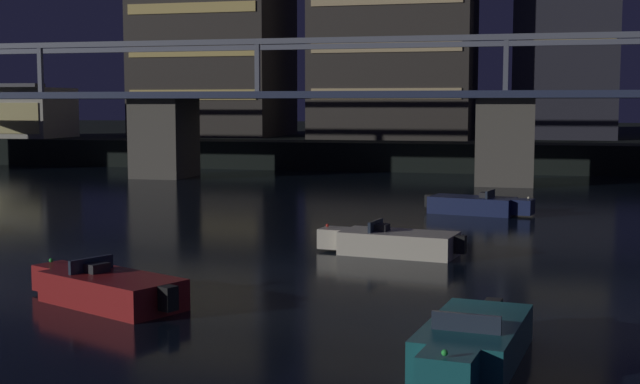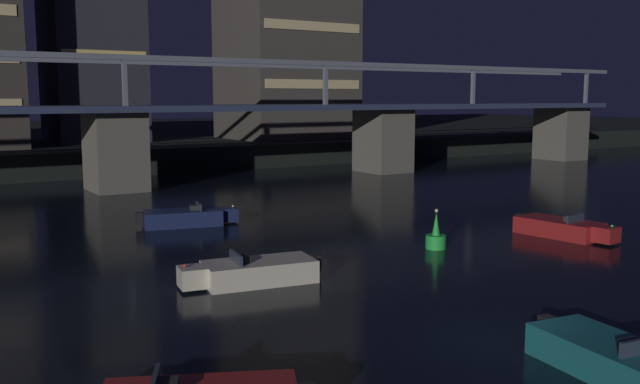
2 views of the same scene
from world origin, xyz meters
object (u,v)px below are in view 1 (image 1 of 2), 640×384
object	(u,v)px
tower_west_low	(214,33)
speedboat_mid_center	(472,343)
speedboat_mid_right	(393,243)
waterfront_pavilion	(1,112)
river_bridge	(506,120)
speedboat_far_left	(107,289)
tower_west_tall	(396,27)
speedboat_near_left	(477,205)

from	to	relation	value
tower_west_low	speedboat_mid_center	size ratio (longest dim) A/B	3.74
speedboat_mid_right	tower_west_low	bearing A→B (deg)	117.18
tower_west_low	waterfront_pavilion	distance (m)	20.64
speedboat_mid_center	river_bridge	bearing A→B (deg)	90.98
speedboat_mid_center	speedboat_far_left	xyz separation A→B (m)	(-9.55, 2.88, 0.00)
tower_west_tall	waterfront_pavilion	bearing A→B (deg)	-168.29
speedboat_far_left	speedboat_mid_center	bearing A→B (deg)	-16.79
tower_west_low	waterfront_pavilion	xyz separation A→B (m)	(-17.09, -8.92, -7.39)
river_bridge	speedboat_far_left	xyz separation A→B (m)	(-8.87, -36.79, -3.74)
tower_west_low	tower_west_tall	distance (m)	17.68
speedboat_far_left	tower_west_low	bearing A→B (deg)	108.14
speedboat_near_left	speedboat_mid_center	xyz separation A→B (m)	(1.45, -24.00, 0.00)
speedboat_near_left	speedboat_mid_center	bearing A→B (deg)	-86.53
tower_west_low	waterfront_pavilion	bearing A→B (deg)	-152.44
tower_west_tall	speedboat_near_left	distance (m)	37.80
river_bridge	speedboat_mid_center	world-z (taller)	river_bridge
speedboat_mid_center	speedboat_mid_right	xyz separation A→B (m)	(-3.55, 12.07, 0.00)
tower_west_low	speedboat_near_left	world-z (taller)	tower_west_low
waterfront_pavilion	speedboat_far_left	size ratio (longest dim) A/B	2.48
speedboat_far_left	speedboat_mid_right	bearing A→B (deg)	56.87
river_bridge	speedboat_near_left	bearing A→B (deg)	-92.84
speedboat_mid_center	speedboat_mid_right	world-z (taller)	same
tower_west_low	speedboat_far_left	xyz separation A→B (m)	(18.88, -57.62, -11.41)
waterfront_pavilion	speedboat_far_left	world-z (taller)	waterfront_pavilion
tower_west_low	waterfront_pavilion	world-z (taller)	tower_west_low
tower_west_low	speedboat_mid_center	world-z (taller)	tower_west_low
tower_west_tall	waterfront_pavilion	world-z (taller)	tower_west_tall
tower_west_tall	speedboat_near_left	world-z (taller)	tower_west_tall
river_bridge	tower_west_tall	xyz separation A→B (m)	(-10.16, 19.10, 7.72)
river_bridge	speedboat_mid_right	xyz separation A→B (m)	(-2.88, -27.61, -3.74)
river_bridge	tower_west_low	world-z (taller)	tower_west_low
waterfront_pavilion	speedboat_mid_center	xyz separation A→B (m)	(45.52, -51.59, -4.02)
speedboat_far_left	tower_west_tall	bearing A→B (deg)	91.32
river_bridge	speedboat_near_left	size ratio (longest dim) A/B	19.32
tower_west_low	tower_west_tall	xyz separation A→B (m)	(17.59, -1.73, 0.05)
river_bridge	speedboat_mid_center	distance (m)	39.86
speedboat_far_left	waterfront_pavilion	bearing A→B (deg)	126.44
tower_west_tall	waterfront_pavilion	size ratio (longest dim) A/B	1.59
speedboat_mid_right	tower_west_tall	bearing A→B (deg)	98.87
river_bridge	waterfront_pavilion	xyz separation A→B (m)	(-44.84, 11.91, 0.28)
river_bridge	speedboat_mid_right	distance (m)	28.01
tower_west_tall	speedboat_far_left	size ratio (longest dim) A/B	3.93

